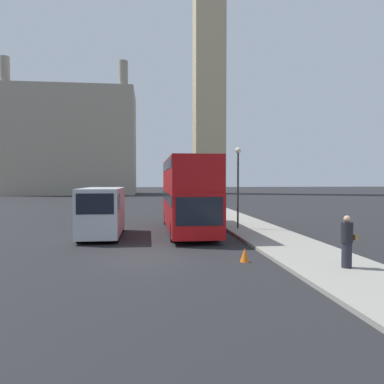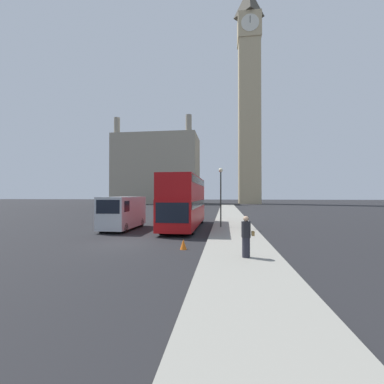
{
  "view_description": "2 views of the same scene",
  "coord_description": "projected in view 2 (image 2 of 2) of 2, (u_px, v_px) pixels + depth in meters",
  "views": [
    {
      "loc": [
        0.13,
        -15.46,
        3.22
      ],
      "look_at": [
        2.79,
        7.5,
        2.47
      ],
      "focal_mm": 35.0,
      "sensor_mm": 36.0,
      "label": 1
    },
    {
      "loc": [
        6.06,
        -14.8,
        2.92
      ],
      "look_at": [
        1.92,
        17.67,
        3.3
      ],
      "focal_mm": 24.0,
      "sensor_mm": 36.0,
      "label": 2
    }
  ],
  "objects": [
    {
      "name": "red_double_decker_bus",
      "position": [
        185.0,
        200.0,
        22.78
      ],
      "size": [
        2.64,
        11.09,
        4.48
      ],
      "color": "#A80F11",
      "rests_on": "ground_plane"
    },
    {
      "name": "traffic_cone",
      "position": [
        183.0,
        244.0,
        13.72
      ],
      "size": [
        0.36,
        0.36,
        0.55
      ],
      "color": "orange",
      "rests_on": "ground_plane"
    },
    {
      "name": "street_lamp",
      "position": [
        221.0,
        188.0,
        22.27
      ],
      "size": [
        0.36,
        0.36,
        5.1
      ],
      "color": "#2D332D",
      "rests_on": "sidewalk_strip"
    },
    {
      "name": "sidewalk_strip",
      "position": [
        238.0,
        245.0,
        14.55
      ],
      "size": [
        3.61,
        120.0,
        0.15
      ],
      "color": "gray",
      "rests_on": "ground_plane"
    },
    {
      "name": "pedestrian",
      "position": [
        246.0,
        237.0,
        11.38
      ],
      "size": [
        0.57,
        0.41,
        1.83
      ],
      "color": "#23232D",
      "rests_on": "sidewalk_strip"
    },
    {
      "name": "ground_plane",
      "position": [
        123.0,
        243.0,
        15.41
      ],
      "size": [
        300.0,
        300.0,
        0.0
      ],
      "primitive_type": "plane",
      "color": "black"
    },
    {
      "name": "clock_tower",
      "position": [
        249.0,
        92.0,
        84.76
      ],
      "size": [
        7.43,
        7.6,
        72.07
      ],
      "color": "tan",
      "rests_on": "ground_plane"
    },
    {
      "name": "building_block_distant",
      "position": [
        158.0,
        170.0,
        87.44
      ],
      "size": [
        27.44,
        15.68,
        27.81
      ],
      "color": "#9E937F",
      "rests_on": "ground_plane"
    },
    {
      "name": "white_van",
      "position": [
        123.0,
        212.0,
        21.58
      ],
      "size": [
        2.16,
        5.74,
        2.76
      ],
      "color": "#B2B7BC",
      "rests_on": "ground_plane"
    }
  ]
}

